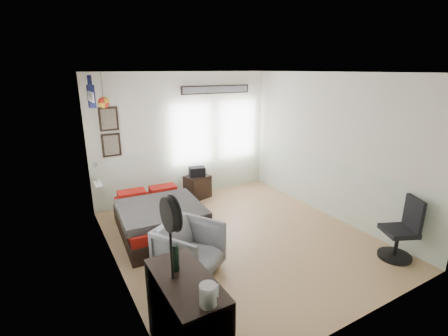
{
  "coord_description": "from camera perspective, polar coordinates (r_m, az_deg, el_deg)",
  "views": [
    {
      "loc": [
        -2.7,
        -4.12,
        2.75
      ],
      "look_at": [
        -0.1,
        0.4,
        1.15
      ],
      "focal_mm": 26.0,
      "sensor_mm": 36.0,
      "label": 1
    }
  ],
  "objects": [
    {
      "name": "bed",
      "position": [
        5.78,
        -11.44,
        -8.62
      ],
      "size": [
        1.41,
        1.89,
        0.58
      ],
      "rotation": [
        0.0,
        0.0,
        -0.07
      ],
      "color": "black",
      "rests_on": "ground_plane"
    },
    {
      "name": "task_chair",
      "position": [
        5.59,
        28.76,
        -10.15
      ],
      "size": [
        0.57,
        0.57,
        0.97
      ],
      "rotation": [
        0.0,
        0.0,
        -0.43
      ],
      "color": "black",
      "rests_on": "ground_plane"
    },
    {
      "name": "ground_plane",
      "position": [
        5.64,
        2.98,
        -12.18
      ],
      "size": [
        4.0,
        4.5,
        0.01
      ],
      "primitive_type": "cube",
      "color": "tan"
    },
    {
      "name": "room_shell",
      "position": [
        5.17,
        1.39,
        4.33
      ],
      "size": [
        4.02,
        4.52,
        2.71
      ],
      "color": "silver",
      "rests_on": "ground_plane"
    },
    {
      "name": "dresser",
      "position": [
        3.45,
        -6.54,
        -24.86
      ],
      "size": [
        0.48,
        1.0,
        0.9
      ],
      "primitive_type": "cube",
      "color": "black",
      "rests_on": "ground_plane"
    },
    {
      "name": "nightstand",
      "position": [
        7.21,
        -4.69,
        -3.28
      ],
      "size": [
        0.59,
        0.52,
        0.5
      ],
      "primitive_type": "cube",
      "rotation": [
        0.0,
        0.0,
        0.26
      ],
      "color": "black",
      "rests_on": "ground_plane"
    },
    {
      "name": "armchair",
      "position": [
        4.65,
        -6.08,
        -13.98
      ],
      "size": [
        1.06,
        1.07,
        0.72
      ],
      "primitive_type": "imported",
      "rotation": [
        0.0,
        0.0,
        0.54
      ],
      "color": "gray",
      "rests_on": "ground_plane"
    },
    {
      "name": "bottle",
      "position": [
        3.21,
        -8.53,
        -15.31
      ],
      "size": [
        0.07,
        0.07,
        0.28
      ],
      "primitive_type": "cylinder",
      "color": "black",
      "rests_on": "dresser"
    },
    {
      "name": "wall_decor",
      "position": [
        6.32,
        -15.38,
        10.55
      ],
      "size": [
        3.55,
        1.32,
        1.44
      ],
      "color": "black",
      "rests_on": "room_shell"
    },
    {
      "name": "black_bag",
      "position": [
        7.1,
        -4.76,
        -0.62
      ],
      "size": [
        0.39,
        0.3,
        0.2
      ],
      "primitive_type": "cube",
      "rotation": [
        0.0,
        0.0,
        -0.25
      ],
      "color": "black",
      "rests_on": "nightstand"
    },
    {
      "name": "kettle",
      "position": [
        2.82,
        -2.81,
        -21.4
      ],
      "size": [
        0.17,
        0.14,
        0.19
      ],
      "rotation": [
        0.0,
        0.0,
        0.14
      ],
      "color": "silver",
      "rests_on": "dresser"
    },
    {
      "name": "stand_fan",
      "position": [
        2.88,
        -9.38,
        -8.25
      ],
      "size": [
        0.09,
        0.33,
        0.81
      ],
      "rotation": [
        0.0,
        0.0,
        0.03
      ],
      "color": "black",
      "rests_on": "dresser"
    }
  ]
}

